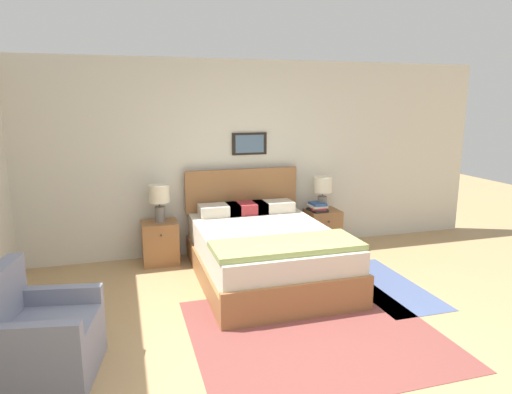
# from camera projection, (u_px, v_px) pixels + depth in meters

# --- Properties ---
(ground_plane) EXTENTS (16.00, 16.00, 0.00)m
(ground_plane) POSITION_uv_depth(u_px,v_px,m) (313.00, 369.00, 3.58)
(ground_plane) COLOR tan
(wall_back) EXTENTS (7.71, 0.09, 2.60)m
(wall_back) POSITION_uv_depth(u_px,v_px,m) (225.00, 158.00, 6.18)
(wall_back) COLOR beige
(wall_back) RESTS_ON ground_plane
(area_rug_main) EXTENTS (2.19, 1.96, 0.01)m
(area_rug_main) POSITION_uv_depth(u_px,v_px,m) (315.00, 333.00, 4.13)
(area_rug_main) COLOR brown
(area_rug_main) RESTS_ON ground_plane
(area_rug_bedside) EXTENTS (0.73, 1.59, 0.01)m
(area_rug_bedside) POSITION_uv_depth(u_px,v_px,m) (384.00, 285.00, 5.20)
(area_rug_bedside) COLOR #47567F
(area_rug_bedside) RESTS_ON ground_plane
(bed) EXTENTS (1.55, 2.20, 1.16)m
(bed) POSITION_uv_depth(u_px,v_px,m) (265.00, 251.00, 5.36)
(bed) COLOR #936038
(bed) RESTS_ON ground_plane
(armchair) EXTENTS (0.84, 0.86, 0.87)m
(armchair) POSITION_uv_depth(u_px,v_px,m) (41.00, 340.00, 3.43)
(armchair) COLOR gray
(armchair) RESTS_ON ground_plane
(nightstand_near_window) EXTENTS (0.45, 0.43, 0.55)m
(nightstand_near_window) POSITION_uv_depth(u_px,v_px,m) (160.00, 242.00, 5.87)
(nightstand_near_window) COLOR #936038
(nightstand_near_window) RESTS_ON ground_plane
(nightstand_by_door) EXTENTS (0.45, 0.43, 0.55)m
(nightstand_by_door) POSITION_uv_depth(u_px,v_px,m) (322.00, 229.00, 6.51)
(nightstand_by_door) COLOR #936038
(nightstand_by_door) RESTS_ON ground_plane
(table_lamp_near_window) EXTENTS (0.26, 0.26, 0.48)m
(table_lamp_near_window) POSITION_uv_depth(u_px,v_px,m) (159.00, 198.00, 5.75)
(table_lamp_near_window) COLOR slate
(table_lamp_near_window) RESTS_ON nightstand_near_window
(table_lamp_by_door) EXTENTS (0.26, 0.26, 0.48)m
(table_lamp_by_door) POSITION_uv_depth(u_px,v_px,m) (323.00, 188.00, 6.38)
(table_lamp_by_door) COLOR slate
(table_lamp_by_door) RESTS_ON nightstand_by_door
(book_thick_bottom) EXTENTS (0.25, 0.29, 0.03)m
(book_thick_bottom) POSITION_uv_depth(u_px,v_px,m) (317.00, 210.00, 6.38)
(book_thick_bottom) COLOR #232328
(book_thick_bottom) RESTS_ON nightstand_by_door
(book_hardcover_middle) EXTENTS (0.23, 0.27, 0.03)m
(book_hardcover_middle) POSITION_uv_depth(u_px,v_px,m) (317.00, 208.00, 6.38)
(book_hardcover_middle) COLOR #B7332D
(book_hardcover_middle) RESTS_ON book_thick_bottom
(book_novel_upper) EXTENTS (0.24, 0.24, 0.03)m
(book_novel_upper) POSITION_uv_depth(u_px,v_px,m) (318.00, 206.00, 6.37)
(book_novel_upper) COLOR silver
(book_novel_upper) RESTS_ON book_hardcover_middle
(book_slim_near_top) EXTENTS (0.19, 0.25, 0.03)m
(book_slim_near_top) POSITION_uv_depth(u_px,v_px,m) (318.00, 204.00, 6.36)
(book_slim_near_top) COLOR #335693
(book_slim_near_top) RESTS_ON book_novel_upper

